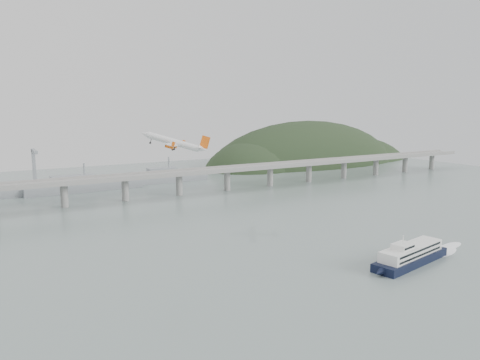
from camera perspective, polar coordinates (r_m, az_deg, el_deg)
ground at (r=253.22m, az=6.37°, el=-9.80°), size 900.00×900.00×0.00m
bridge at (r=421.76m, az=-10.10°, el=0.24°), size 800.00×22.00×23.90m
headland at (r=684.23m, az=9.01°, el=0.53°), size 365.00×155.00×156.00m
ferry at (r=262.49m, az=20.10°, el=-8.58°), size 88.98×28.22×16.91m
airliner at (r=294.05m, az=-7.93°, el=4.53°), size 38.28×36.64×14.85m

